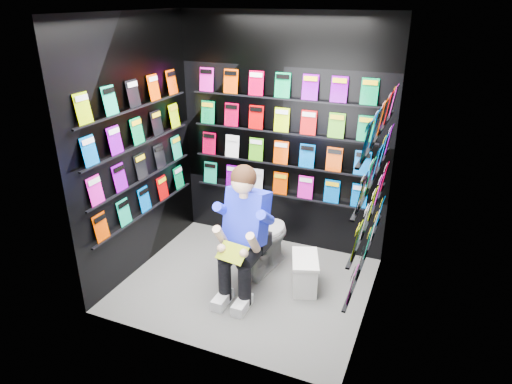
% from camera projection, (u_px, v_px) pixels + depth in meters
% --- Properties ---
extents(floor, '(2.40, 2.40, 0.00)m').
position_uv_depth(floor, '(247.00, 284.00, 4.68)').
color(floor, slate).
rests_on(floor, ground).
extents(ceiling, '(2.40, 2.40, 0.00)m').
position_uv_depth(ceiling, '(244.00, 12.00, 3.65)').
color(ceiling, white).
rests_on(ceiling, floor).
extents(wall_back, '(2.40, 0.04, 2.60)m').
position_uv_depth(wall_back, '(282.00, 136.00, 5.01)').
color(wall_back, black).
rests_on(wall_back, floor).
extents(wall_front, '(2.40, 0.04, 2.60)m').
position_uv_depth(wall_front, '(190.00, 208.00, 3.32)').
color(wall_front, black).
rests_on(wall_front, floor).
extents(wall_left, '(0.04, 2.00, 2.60)m').
position_uv_depth(wall_left, '(137.00, 149.00, 4.59)').
color(wall_left, black).
rests_on(wall_left, floor).
extents(wall_right, '(0.04, 2.00, 2.60)m').
position_uv_depth(wall_right, '(379.00, 184.00, 3.74)').
color(wall_right, black).
rests_on(wall_right, floor).
extents(comics_back, '(2.10, 0.06, 1.37)m').
position_uv_depth(comics_back, '(281.00, 136.00, 4.98)').
color(comics_back, '#BF0506').
rests_on(comics_back, wall_back).
extents(comics_left, '(0.06, 1.70, 1.37)m').
position_uv_depth(comics_left, '(139.00, 149.00, 4.58)').
color(comics_left, '#BF0506').
rests_on(comics_left, wall_left).
extents(comics_right, '(0.06, 1.70, 1.37)m').
position_uv_depth(comics_right, '(375.00, 183.00, 3.75)').
color(comics_right, '#BF0506').
rests_on(comics_right, wall_right).
extents(toilet, '(0.52, 0.80, 0.73)m').
position_uv_depth(toilet, '(262.00, 237.00, 4.83)').
color(toilet, silver).
rests_on(toilet, floor).
extents(longbox, '(0.36, 0.47, 0.31)m').
position_uv_depth(longbox, '(305.00, 274.00, 4.56)').
color(longbox, white).
rests_on(longbox, floor).
extents(longbox_lid, '(0.38, 0.50, 0.03)m').
position_uv_depth(longbox_lid, '(305.00, 259.00, 4.50)').
color(longbox_lid, white).
rests_on(longbox_lid, longbox).
extents(reader, '(0.65, 0.86, 1.45)m').
position_uv_depth(reader, '(248.00, 217.00, 4.34)').
color(reader, '#0513F0').
rests_on(reader, toilet).
extents(held_comic, '(0.30, 0.20, 0.12)m').
position_uv_depth(held_comic, '(232.00, 253.00, 4.13)').
color(held_comic, green).
rests_on(held_comic, reader).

